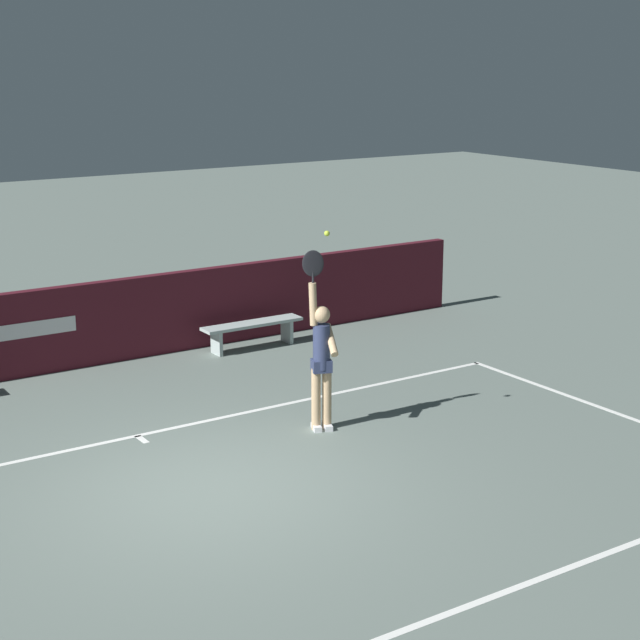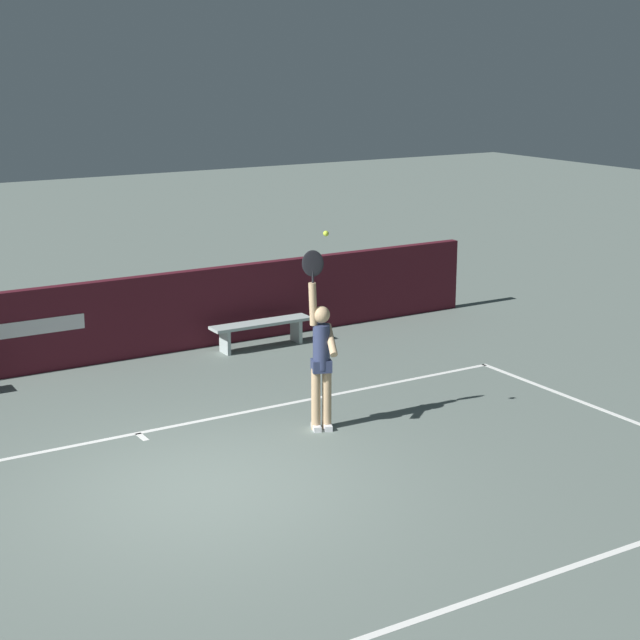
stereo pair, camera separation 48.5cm
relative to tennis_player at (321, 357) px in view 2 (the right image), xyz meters
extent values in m
plane|color=slate|center=(-2.12, -0.93, -0.99)|extent=(60.00, 60.00, 0.00)
cube|color=white|center=(-2.12, 1.10, -0.99)|extent=(11.67, 0.08, 0.00)
cube|color=white|center=(-2.12, -4.46, -0.99)|extent=(11.67, 0.08, 0.00)
cube|color=white|center=(3.71, -1.68, -0.99)|extent=(0.08, 5.64, 0.00)
cube|color=white|center=(-2.12, 0.95, -0.99)|extent=(0.08, 0.30, 0.00)
cube|color=#47131D|center=(-2.12, 4.41, -0.33)|extent=(15.62, 0.17, 1.32)
cylinder|color=tan|center=(0.07, -0.02, -0.58)|extent=(0.12, 0.12, 0.83)
cylinder|color=tan|center=(-0.06, 0.03, -0.58)|extent=(0.12, 0.12, 0.83)
cube|color=white|center=(0.07, -0.04, -0.95)|extent=(0.18, 0.26, 0.07)
cube|color=white|center=(-0.07, 0.01, -0.95)|extent=(0.18, 0.26, 0.07)
cylinder|color=navy|center=(0.01, 0.00, 0.13)|extent=(0.22, 0.22, 0.59)
cube|color=navy|center=(0.01, 0.00, -0.12)|extent=(0.30, 0.28, 0.16)
sphere|color=tan|center=(0.01, 0.00, 0.56)|extent=(0.22, 0.22, 0.22)
cylinder|color=tan|center=(-0.10, 0.04, 0.70)|extent=(0.14, 0.13, 0.56)
cylinder|color=tan|center=(0.09, -0.09, 0.23)|extent=(0.25, 0.47, 0.36)
ellipsoid|color=black|center=(-0.10, 0.04, 1.23)|extent=(0.30, 0.13, 0.36)
cylinder|color=black|center=(-0.10, 0.04, 1.04)|extent=(0.03, 0.03, 0.18)
sphere|color=#CBE738|center=(-0.10, -0.28, 1.66)|extent=(0.07, 0.07, 0.07)
cube|color=#A8B6B4|center=(1.16, 3.81, -0.57)|extent=(1.77, 0.37, 0.05)
cube|color=#A8B6B4|center=(0.48, 3.82, -0.78)|extent=(0.06, 0.32, 0.42)
cube|color=#A8B6B4|center=(1.83, 3.81, -0.78)|extent=(0.06, 0.32, 0.42)
camera|label=1|loc=(-7.04, -10.60, 3.78)|focal=57.84mm
camera|label=2|loc=(-6.63, -10.86, 3.78)|focal=57.84mm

